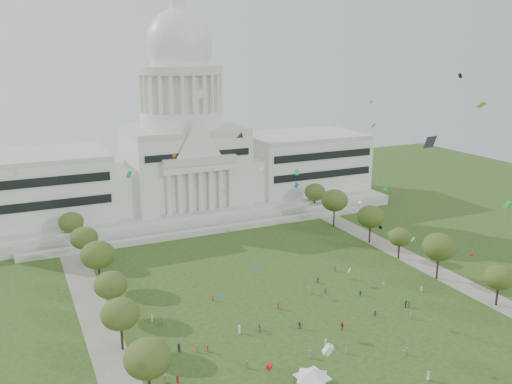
{
  "coord_description": "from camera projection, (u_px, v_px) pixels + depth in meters",
  "views": [
    {
      "loc": [
        -63.04,
        -90.84,
        63.57
      ],
      "look_at": [
        0.0,
        45.0,
        24.0
      ],
      "focal_mm": 38.0,
      "sensor_mm": 36.0,
      "label": 1
    }
  ],
  "objects": [
    {
      "name": "ground",
      "position": [
        340.0,
        342.0,
        121.56
      ],
      "size": [
        400.0,
        400.0,
        0.0
      ],
      "primitive_type": "plane",
      "color": "#2D4718",
      "rests_on": "ground"
    },
    {
      "name": "capitol",
      "position": [
        184.0,
        156.0,
        215.48
      ],
      "size": [
        160.0,
        64.5,
        91.3
      ],
      "color": "#BBB9AF",
      "rests_on": "ground"
    },
    {
      "name": "path_left",
      "position": [
        99.0,
        326.0,
        128.33
      ],
      "size": [
        8.0,
        160.0,
        0.04
      ],
      "primitive_type": "cube",
      "color": "gray",
      "rests_on": "ground"
    },
    {
      "name": "path_right",
      "position": [
        417.0,
        261.0,
        167.4
      ],
      "size": [
        8.0,
        160.0,
        0.04
      ],
      "primitive_type": "cube",
      "color": "gray",
      "rests_on": "ground"
    },
    {
      "name": "row_tree_l_1",
      "position": [
        148.0,
        358.0,
        98.74
      ],
      "size": [
        8.86,
        8.86,
        12.59
      ],
      "color": "black",
      "rests_on": "ground"
    },
    {
      "name": "row_tree_r_1",
      "position": [
        499.0,
        278.0,
        136.88
      ],
      "size": [
        7.58,
        7.58,
        10.78
      ],
      "color": "black",
      "rests_on": "ground"
    },
    {
      "name": "row_tree_l_2",
      "position": [
        120.0,
        314.0,
        116.23
      ],
      "size": [
        8.42,
        8.42,
        11.97
      ],
      "color": "black",
      "rests_on": "ground"
    },
    {
      "name": "row_tree_r_2",
      "position": [
        439.0,
        247.0,
        152.36
      ],
      "size": [
        9.55,
        9.55,
        13.58
      ],
      "color": "black",
      "rests_on": "ground"
    },
    {
      "name": "row_tree_l_3",
      "position": [
        111.0,
        285.0,
        131.26
      ],
      "size": [
        8.12,
        8.12,
        11.55
      ],
      "color": "black",
      "rests_on": "ground"
    },
    {
      "name": "row_tree_r_3",
      "position": [
        400.0,
        237.0,
        168.06
      ],
      "size": [
        7.01,
        7.01,
        9.98
      ],
      "color": "black",
      "rests_on": "ground"
    },
    {
      "name": "row_tree_l_4",
      "position": [
        98.0,
        255.0,
        147.19
      ],
      "size": [
        9.29,
        9.29,
        13.21
      ],
      "color": "black",
      "rests_on": "ground"
    },
    {
      "name": "row_tree_r_4",
      "position": [
        371.0,
        217.0,
        181.29
      ],
      "size": [
        9.19,
        9.19,
        13.06
      ],
      "color": "black",
      "rests_on": "ground"
    },
    {
      "name": "row_tree_l_5",
      "position": [
        84.0,
        238.0,
        163.28
      ],
      "size": [
        8.33,
        8.33,
        11.85
      ],
      "color": "black",
      "rests_on": "ground"
    },
    {
      "name": "row_tree_r_5",
      "position": [
        335.0,
        200.0,
        198.28
      ],
      "size": [
        9.82,
        9.82,
        13.96
      ],
      "color": "black",
      "rests_on": "ground"
    },
    {
      "name": "row_tree_l_6",
      "position": [
        71.0,
        222.0,
        178.54
      ],
      "size": [
        8.19,
        8.19,
        11.64
      ],
      "color": "black",
      "rests_on": "ground"
    },
    {
      "name": "row_tree_r_6",
      "position": [
        315.0,
        192.0,
        215.38
      ],
      "size": [
        8.42,
        8.42,
        11.97
      ],
      "color": "black",
      "rests_on": "ground"
    },
    {
      "name": "event_tent",
      "position": [
        312.0,
        373.0,
        104.16
      ],
      "size": [
        8.68,
        8.68,
        4.24
      ],
      "color": "#4C4C4C",
      "rests_on": "ground"
    },
    {
      "name": "person_0",
      "position": [
        422.0,
        289.0,
        146.53
      ],
      "size": [
        0.78,
        0.93,
        1.62
      ],
      "primitive_type": "imported",
      "rotation": [
        0.0,
        0.0,
        5.1
      ],
      "color": "silver",
      "rests_on": "ground"
    },
    {
      "name": "person_2",
      "position": [
        406.0,
        304.0,
        137.46
      ],
      "size": [
        1.08,
        0.98,
        1.89
      ],
      "primitive_type": "imported",
      "rotation": [
        0.0,
        0.0,
        0.59
      ],
      "color": "#26262B",
      "rests_on": "ground"
    },
    {
      "name": "person_3",
      "position": [
        375.0,
        314.0,
        132.51
      ],
      "size": [
        1.08,
        1.16,
        1.63
      ],
      "primitive_type": "imported",
      "rotation": [
        0.0,
        0.0,
        5.39
      ],
      "color": "#26262B",
      "rests_on": "ground"
    },
    {
      "name": "person_4",
      "position": [
        342.0,
        326.0,
        126.52
      ],
      "size": [
        1.05,
        1.3,
        1.95
      ],
      "primitive_type": "imported",
      "rotation": [
        0.0,
        0.0,
        5.15
      ],
      "color": "#B21E1E",
      "rests_on": "ground"
    },
    {
      "name": "person_5",
      "position": [
        300.0,
        325.0,
        126.93
      ],
      "size": [
        1.76,
        1.65,
        1.87
      ],
      "primitive_type": "imported",
      "rotation": [
        0.0,
        0.0,
        2.43
      ],
      "color": "#4C4C51",
      "rests_on": "ground"
    },
    {
      "name": "person_6",
      "position": [
        428.0,
        376.0,
        107.17
      ],
      "size": [
        0.81,
        1.06,
        1.95
      ],
      "primitive_type": "imported",
      "rotation": [
        0.0,
        0.0,
        1.36
      ],
      "color": "silver",
      "rests_on": "ground"
    },
    {
      "name": "person_8",
      "position": [
        259.0,
        329.0,
        125.15
      ],
      "size": [
        0.93,
        0.61,
        1.83
      ],
      "primitive_type": "imported",
      "rotation": [
        0.0,
        0.0,
        3.07
      ],
      "color": "#994C8C",
      "rests_on": "ground"
    },
    {
      "name": "person_9",
      "position": [
        411.0,
        315.0,
        131.62
      ],
      "size": [
        1.24,
        1.25,
        1.8
      ],
      "primitive_type": "imported",
      "rotation": [
        0.0,
        0.0,
        0.8
      ],
      "color": "#994C8C",
      "rests_on": "ground"
    },
    {
      "name": "person_10",
      "position": [
        360.0,
        293.0,
        143.72
      ],
      "size": [
        0.8,
        1.11,
        1.7
      ],
      "primitive_type": "imported",
      "rotation": [
        0.0,
        0.0,
        1.86
      ],
      "color": "navy",
      "rests_on": "ground"
    },
    {
      "name": "person_11",
      "position": [
        406.0,
        351.0,
        116.18
      ],
      "size": [
        1.67,
        1.14,
        1.67
      ],
      "primitive_type": "imported",
      "rotation": [
        0.0,
        0.0,
        2.77
      ],
      "color": "silver",
      "rests_on": "ground"
    },
    {
      "name": "distant_crowd",
      "position": [
        257.0,
        323.0,
        127.95
      ],
      "size": [
        65.67,
        39.42,
        1.93
      ],
      "color": "olive",
      "rests_on": "ground"
    },
    {
      "name": "kite_swarm",
      "position": [
        327.0,
        210.0,
        124.75
      ],
      "size": [
        79.5,
        107.07,
        55.33
      ],
      "color": "green",
      "rests_on": "ground"
    }
  ]
}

